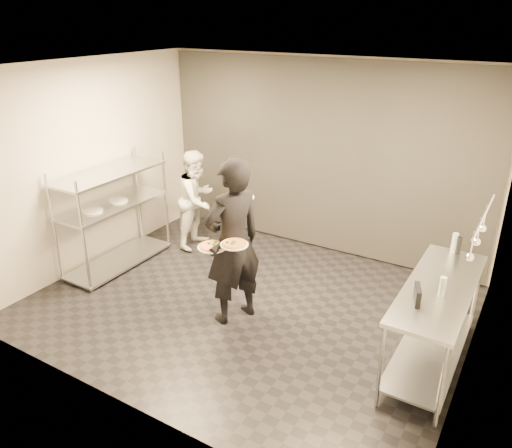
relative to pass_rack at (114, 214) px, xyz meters
The scene contains 13 objects.
room_shell 2.53m from the pass_rack, 28.77° to the left, with size 5.00×4.00×2.80m.
pass_rack is the anchor object (origin of this frame).
prep_counter 4.33m from the pass_rack, ahead, with size 0.60×1.80×0.92m.
utensil_rail 4.64m from the pass_rack, ahead, with size 0.07×1.20×0.31m.
waiter 2.19m from the pass_rack, ahead, with size 0.71×0.47×1.94m, color black.
chef 1.26m from the pass_rack, 61.45° to the left, with size 0.72×0.56×1.49m, color silver.
pizza_plate_near 2.14m from the pass_rack, 14.72° to the right, with size 0.32×0.32×0.05m.
pizza_plate_far 2.40m from the pass_rack, 12.37° to the right, with size 0.30×0.30×0.05m.
salad_plate 2.17m from the pass_rack, ahead, with size 0.28×0.28×0.07m.
pos_monitor 4.24m from the pass_rack, ahead, with size 0.04×0.22×0.16m, color black.
bottle_green 4.37m from the pass_rack, 10.59° to the left, with size 0.06×0.06×0.23m, color gray.
bottle_clear 4.39m from the pass_rack, ahead, with size 0.06×0.06×0.19m, color gray.
bottle_dark 4.42m from the pass_rack, 10.49° to the left, with size 0.06×0.06×0.19m, color black.
Camera 1 is at (2.80, -4.45, 3.33)m, focal length 35.00 mm.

